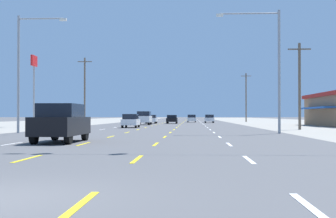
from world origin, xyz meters
name	(u,v)px	position (x,y,z in m)	size (l,w,h in m)	color
ground_plane	(170,124)	(0.00, 66.00, 0.00)	(572.00, 572.00, 0.00)	#4C4C4F
lot_apron_left	(18,124)	(-24.75, 66.00, 0.00)	(28.00, 440.00, 0.01)	gray
lot_apron_right	(327,124)	(24.75, 66.00, 0.00)	(28.00, 440.00, 0.01)	gray
lane_markings	(178,121)	(0.00, 104.50, 0.01)	(10.64, 227.60, 0.01)	white
signal_span_wire	(103,32)	(-0.22, 11.65, 4.88)	(26.48, 0.53, 8.55)	brown
suv_inner_left_nearest	(61,122)	(-3.25, 15.96, 1.03)	(1.98, 4.90, 1.98)	black
hatchback_inner_left_near	(131,121)	(-3.42, 44.15, 0.78)	(1.72, 3.90, 1.54)	white
suv_inner_left_mid	(144,118)	(-3.54, 59.91, 1.03)	(1.98, 4.90, 1.98)	white
sedan_center_turn_midfar	(172,119)	(0.14, 70.03, 0.76)	(1.80, 4.50, 1.46)	black
sedan_inner_left_far	(151,119)	(-3.48, 71.43, 0.76)	(1.80, 4.50, 1.46)	white
hatchback_far_right_farther	(209,119)	(6.75, 79.06, 0.78)	(1.72, 3.90, 1.54)	white
hatchback_inner_right_farthest	(192,118)	(3.44, 85.02, 0.78)	(1.72, 3.90, 1.54)	white
sedan_far_left_distant_a	(147,118)	(-7.23, 102.74, 0.76)	(1.80, 4.50, 1.46)	navy
hatchback_far_left_distant_b	(153,118)	(-7.07, 117.25, 0.78)	(1.72, 3.90, 1.54)	#4C196B
pole_sign_left_row_1	(34,75)	(-15.67, 47.34, 6.31)	(0.24, 1.77, 8.67)	gray
streetlight_left_row_0	(23,65)	(-9.75, 28.00, 5.36)	(3.92, 0.26, 9.25)	gray
streetlight_right_row_0	(272,61)	(9.60, 28.00, 5.58)	(4.88, 0.26, 9.46)	gray
utility_pole_right_row_0	(300,84)	(13.92, 37.67, 4.40)	(2.20, 0.26, 8.42)	brown
utility_pole_left_row_1	(85,90)	(-13.05, 62.61, 5.35)	(2.20, 0.26, 10.29)	brown
utility_pole_right_row_2	(246,97)	(15.12, 91.76, 5.42)	(2.20, 0.26, 10.45)	brown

